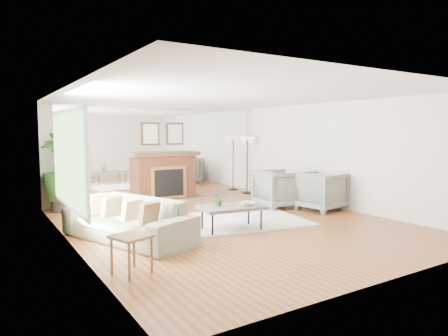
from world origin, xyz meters
TOP-DOWN VIEW (x-y plane):
  - ground at (0.00, 0.00)m, footprint 7.00×7.00m
  - wall_left at (-2.99, 0.00)m, footprint 0.02×7.00m
  - wall_right at (2.99, 0.00)m, footprint 0.02×7.00m
  - wall_back at (0.00, 3.49)m, footprint 6.00×0.02m
  - mirror_panel at (0.00, 3.47)m, footprint 5.40×0.04m
  - window_panel at (-2.96, 0.40)m, footprint 0.04×2.40m
  - fireplace at (0.00, 3.26)m, footprint 1.85×0.83m
  - area_rug at (0.11, 0.20)m, footprint 3.08×2.43m
  - coffee_table at (-0.33, -0.44)m, footprint 1.23×0.81m
  - sofa at (-2.14, -0.06)m, footprint 1.75×2.57m
  - armchair_back at (1.87, 0.88)m, footprint 1.10×1.07m
  - armchair_front at (2.46, 0.11)m, footprint 1.10×1.07m
  - side_table at (-2.61, -1.63)m, footprint 0.56×0.56m
  - potted_ficus at (-2.60, 3.10)m, footprint 1.12×1.12m
  - floor_lamp at (2.50, 3.07)m, footprint 0.54×0.30m
  - tabletop_plant at (-0.55, -0.34)m, footprint 0.28×0.25m
  - fruit_bowl at (-0.11, -0.59)m, footprint 0.29×0.29m
  - book at (0.03, -0.40)m, footprint 0.31×0.34m

SIDE VIEW (x-z plane):
  - ground at x=0.00m, z-range 0.00..0.00m
  - area_rug at x=0.11m, z-range 0.00..0.03m
  - sofa at x=-2.14m, z-range 0.00..0.70m
  - side_table at x=-2.61m, z-range 0.17..0.67m
  - coffee_table at x=-0.33m, z-range 0.19..0.65m
  - armchair_front at x=2.46m, z-range 0.00..0.88m
  - armchair_back at x=1.87m, z-range 0.00..0.90m
  - book at x=0.03m, z-range 0.46..0.48m
  - fruit_bowl at x=-0.11m, z-range 0.46..0.52m
  - tabletop_plant at x=-0.55m, z-range 0.46..0.73m
  - fireplace at x=0.00m, z-range -0.37..1.68m
  - potted_ficus at x=-2.60m, z-range 0.06..1.87m
  - wall_left at x=-2.99m, z-range 0.00..2.50m
  - wall_right at x=2.99m, z-range 0.00..2.50m
  - wall_back at x=0.00m, z-range 0.00..2.50m
  - mirror_panel at x=0.00m, z-range 0.05..2.45m
  - window_panel at x=-2.96m, z-range 0.60..2.10m
  - floor_lamp at x=2.50m, z-range 0.59..2.24m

